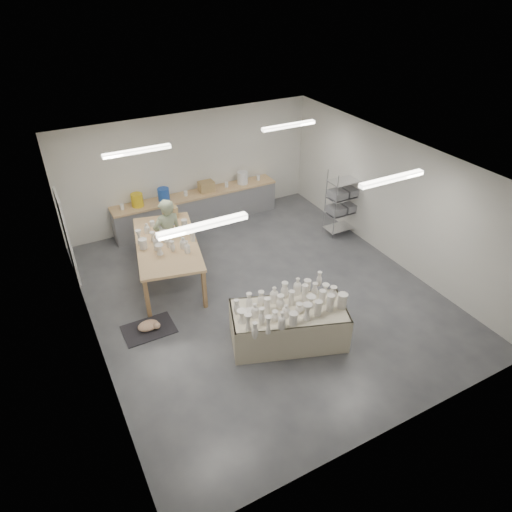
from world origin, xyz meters
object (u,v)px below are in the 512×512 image
work_table (166,241)px  red_stool (168,255)px  drying_table (288,323)px  potter (168,236)px

work_table → red_stool: size_ratio=8.75×
drying_table → red_stool: drying_table is taller
drying_table → red_stool: size_ratio=7.31×
potter → drying_table: bearing=104.7°
work_table → potter: 0.28m
drying_table → work_table: size_ratio=0.84×
drying_table → potter: 3.57m
drying_table → potter: (-1.17, 3.34, 0.48)m
potter → red_stool: size_ratio=5.69×
potter → red_stool: bearing=-94.6°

